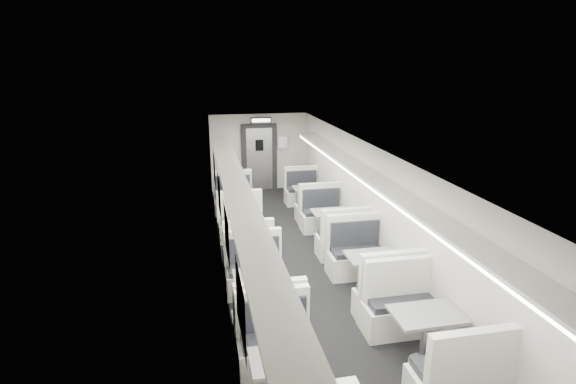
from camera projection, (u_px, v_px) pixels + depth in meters
name	position (u px, v px, depth m)	size (l,w,h in m)	color
room	(303.00, 216.00, 8.41)	(3.24, 12.24, 2.64)	black
booth_left_a	(236.00, 208.00, 11.38)	(1.05, 2.13, 1.14)	silver
booth_left_b	(244.00, 236.00, 9.64)	(0.99, 2.01, 1.07)	silver
booth_left_c	(261.00, 295.00, 7.25)	(1.03, 2.10, 1.12)	silver
booth_left_d	(286.00, 383.00, 5.29)	(1.01, 2.06, 1.10)	silver
booth_right_a	(308.00, 199.00, 12.18)	(0.98, 1.99, 1.06)	silver
booth_right_b	(331.00, 226.00, 10.16)	(1.04, 2.12, 1.13)	silver
booth_right_c	(371.00, 275.00, 7.88)	(1.08, 2.19, 1.17)	silver
booth_right_d	(424.00, 338.00, 6.07)	(1.12, 2.27, 1.21)	silver
passenger	(240.00, 197.00, 10.85)	(0.59, 0.38, 1.61)	black
window_a	(214.00, 169.00, 11.27)	(0.02, 1.18, 0.84)	black
window_b	(219.00, 195.00, 9.20)	(0.02, 1.18, 0.84)	black
window_c	(227.00, 234.00, 7.14)	(0.02, 1.18, 0.84)	black
window_d	(241.00, 306.00, 5.07)	(0.02, 1.18, 0.84)	black
luggage_rack_left	(237.00, 187.00, 7.68)	(0.46, 10.40, 0.09)	silver
luggage_rack_right	(374.00, 180.00, 8.16)	(0.46, 10.40, 0.09)	silver
vestibule_door	(259.00, 158.00, 14.02)	(1.10, 0.13, 2.10)	black
exit_sign	(261.00, 120.00, 13.20)	(0.62, 0.12, 0.16)	black
wall_notice	(283.00, 143.00, 14.02)	(0.32, 0.02, 0.40)	white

